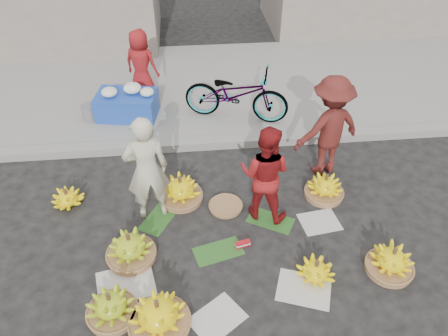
{
  "coord_description": "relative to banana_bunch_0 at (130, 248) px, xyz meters",
  "views": [
    {
      "loc": [
        -0.4,
        -4.03,
        4.56
      ],
      "look_at": [
        0.07,
        0.71,
        0.7
      ],
      "focal_mm": 35.0,
      "sensor_mm": 36.0,
      "label": 1
    }
  ],
  "objects": [
    {
      "name": "banana_bunch_3",
      "position": [
        2.33,
        -0.54,
        -0.06
      ],
      "size": [
        0.54,
        0.54,
        0.3
      ],
      "rotation": [
        0.0,
        0.0,
        -0.23
      ],
      "color": "yellow",
      "rests_on": "ground"
    },
    {
      "name": "ground",
      "position": [
        1.25,
        0.19,
        -0.19
      ],
      "size": [
        80.0,
        80.0,
        0.0
      ],
      "primitive_type": "plane",
      "color": "black",
      "rests_on": "ground"
    },
    {
      "name": "banana_bunch_5",
      "position": [
        2.86,
        0.93,
        -0.02
      ],
      "size": [
        0.65,
        0.65,
        0.41
      ],
      "rotation": [
        0.0,
        0.0,
        -0.38
      ],
      "color": "brown",
      "rests_on": "ground"
    },
    {
      "name": "banana_bunch_6",
      "position": [
        -1.02,
        1.13,
        -0.07
      ],
      "size": [
        0.47,
        0.47,
        0.29
      ],
      "rotation": [
        0.0,
        0.0,
        -0.11
      ],
      "color": "yellow",
      "rests_on": "ground"
    },
    {
      "name": "curb",
      "position": [
        1.25,
        2.39,
        -0.11
      ],
      "size": [
        40.0,
        0.25,
        0.15
      ],
      "primitive_type": "cube",
      "color": "gray",
      "rests_on": "ground"
    },
    {
      "name": "newspaper_scatter",
      "position": [
        1.25,
        -0.61,
        -0.19
      ],
      "size": [
        3.2,
        1.8,
        0.0
      ],
      "primitive_type": null,
      "color": "silver",
      "rests_on": "ground"
    },
    {
      "name": "banana_bunch_1",
      "position": [
        -0.16,
        -0.85,
        -0.02
      ],
      "size": [
        0.61,
        0.61,
        0.41
      ],
      "rotation": [
        0.0,
        0.0,
        0.23
      ],
      "color": "brown",
      "rests_on": "ground"
    },
    {
      "name": "banana_bunch_0",
      "position": [
        0.0,
        0.0,
        0.0
      ],
      "size": [
        0.66,
        0.66,
        0.44
      ],
      "rotation": [
        0.0,
        0.0,
        0.2
      ],
      "color": "brown",
      "rests_on": "ground"
    },
    {
      "name": "banana_bunch_2",
      "position": [
        0.39,
        -1.04,
        0.02
      ],
      "size": [
        0.71,
        0.71,
        0.48
      ],
      "rotation": [
        0.0,
        0.0,
        -0.15
      ],
      "color": "brown",
      "rests_on": "ground"
    },
    {
      "name": "sidewalk",
      "position": [
        1.25,
        4.49,
        -0.13
      ],
      "size": [
        40.0,
        4.0,
        0.12
      ],
      "primitive_type": "cube",
      "color": "gray",
      "rests_on": "ground"
    },
    {
      "name": "banana_bunch_4",
      "position": [
        3.3,
        -0.53,
        -0.01
      ],
      "size": [
        0.65,
        0.65,
        0.42
      ],
      "rotation": [
        0.0,
        0.0,
        0.32
      ],
      "color": "brown",
      "rests_on": "ground"
    },
    {
      "name": "bicycle",
      "position": [
        1.75,
        3.09,
        0.44
      ],
      "size": [
        1.22,
        2.03,
        1.01
      ],
      "primitive_type": "imported",
      "rotation": [
        0.0,
        0.0,
        1.26
      ],
      "color": "gray",
      "rests_on": "sidewalk"
    },
    {
      "name": "grey_bucket",
      "position": [
        -0.95,
        3.3,
        0.09
      ],
      "size": [
        0.27,
        0.27,
        0.31
      ],
      "primitive_type": "cylinder",
      "color": "slate",
      "rests_on": "sidewalk"
    },
    {
      "name": "banana_bunch_7",
      "position": [
        0.68,
        1.06,
        0.0
      ],
      "size": [
        0.7,
        0.7,
        0.44
      ],
      "rotation": [
        0.0,
        0.0,
        -0.29
      ],
      "color": "brown",
      "rests_on": "ground"
    },
    {
      "name": "basket_spare",
      "position": [
        1.33,
        0.81,
        -0.16
      ],
      "size": [
        0.61,
        0.61,
        0.06
      ],
      "primitive_type": "cylinder",
      "rotation": [
        0.0,
        0.0,
        0.34
      ],
      "color": "brown",
      "rests_on": "ground"
    },
    {
      "name": "vendor_cream",
      "position": [
        0.25,
        0.81,
        0.64
      ],
      "size": [
        0.67,
        0.51,
        1.65
      ],
      "primitive_type": "imported",
      "rotation": [
        0.0,
        0.0,
        3.34
      ],
      "color": "beige",
      "rests_on": "ground"
    },
    {
      "name": "flower_vendor",
      "position": [
        0.01,
        4.1,
        0.61
      ],
      "size": [
        0.79,
        0.67,
        1.37
      ],
      "primitive_type": "imported",
      "rotation": [
        0.0,
        0.0,
        2.72
      ],
      "color": "#A31919",
      "rests_on": "sidewalk"
    },
    {
      "name": "flower_table",
      "position": [
        -0.26,
        3.37,
        0.19
      ],
      "size": [
        1.19,
        0.86,
        0.63
      ],
      "rotation": [
        0.0,
        0.0,
        -0.18
      ],
      "color": "#193EA6",
      "rests_on": "sidewalk"
    },
    {
      "name": "incense_stack",
      "position": [
        1.49,
        0.04,
        -0.14
      ],
      "size": [
        0.21,
        0.11,
        0.08
      ],
      "primitive_type": "cube",
      "rotation": [
        0.0,
        0.0,
        0.24
      ],
      "color": "red",
      "rests_on": "ground"
    },
    {
      "name": "man_striped",
      "position": [
        2.99,
        1.54,
        0.66
      ],
      "size": [
        1.23,
        0.92,
        1.69
      ],
      "primitive_type": "imported",
      "rotation": [
        0.0,
        0.0,
        3.44
      ],
      "color": "maroon",
      "rests_on": "ground"
    },
    {
      "name": "vendor_red",
      "position": [
        1.85,
        0.66,
        0.56
      ],
      "size": [
        0.89,
        0.81,
        1.49
      ],
      "primitive_type": "imported",
      "rotation": [
        0.0,
        0.0,
        2.72
      ],
      "color": "#A31919",
      "rests_on": "ground"
    },
    {
      "name": "banana_leaves",
      "position": [
        1.15,
        0.39,
        -0.18
      ],
      "size": [
        2.0,
        1.0,
        0.0
      ],
      "primitive_type": null,
      "color": "#20521B",
      "rests_on": "ground"
    }
  ]
}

